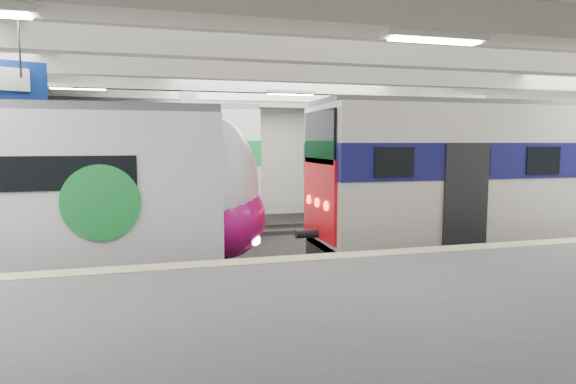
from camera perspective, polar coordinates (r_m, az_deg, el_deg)
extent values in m
cube|color=black|center=(13.40, 2.54, -9.15)|extent=(36.00, 24.00, 0.10)
cube|color=silver|center=(13.11, 2.65, 15.21)|extent=(36.00, 24.00, 0.20)
cube|color=beige|center=(22.69, -5.03, 4.16)|extent=(30.00, 0.10, 5.50)
cube|color=#58575A|center=(7.58, 18.09, -16.69)|extent=(30.00, 7.00, 1.10)
cube|color=beige|center=(10.15, 8.11, -7.34)|extent=(30.00, 0.50, 0.02)
cube|color=beige|center=(15.38, -11.58, 3.26)|extent=(0.50, 0.50, 5.50)
cube|color=beige|center=(17.74, 15.22, 3.51)|extent=(0.50, 0.50, 5.50)
cube|color=beige|center=(13.07, 2.65, 13.92)|extent=(30.00, 18.00, 0.50)
cube|color=#59544C|center=(13.36, 2.54, -8.61)|extent=(30.00, 1.52, 0.16)
cube|color=#59544C|center=(18.56, -2.56, -4.49)|extent=(30.00, 1.52, 0.16)
cylinder|color=black|center=(13.00, 2.64, 11.52)|extent=(30.00, 0.03, 0.03)
cylinder|color=black|center=(18.30, -2.63, 9.88)|extent=(30.00, 0.03, 0.03)
cube|color=white|center=(11.15, 5.82, 13.57)|extent=(26.00, 8.40, 0.12)
ellipsoid|color=white|center=(12.47, -8.44, 0.68)|extent=(2.13, 2.63, 3.54)
ellipsoid|color=#B10E6B|center=(12.58, -7.84, -2.91)|extent=(2.26, 2.69, 2.17)
cylinder|color=#1A9239|center=(11.12, -21.31, -1.22)|extent=(1.67, 0.06, 1.67)
cube|color=beige|center=(16.63, 27.07, 1.94)|extent=(13.82, 3.03, 3.93)
cube|color=#121350|center=(16.61, 27.15, 3.57)|extent=(13.86, 3.09, 0.96)
cube|color=red|center=(13.11, 3.70, -0.73)|extent=(0.08, 2.58, 2.16)
cube|color=black|center=(13.02, 3.75, 6.51)|extent=(0.08, 2.42, 1.42)
cube|color=#4C4C51|center=(16.64, 27.40, 8.99)|extent=(13.82, 2.36, 0.16)
cube|color=black|center=(16.88, 26.73, -5.24)|extent=(13.82, 2.12, 0.70)
cube|color=white|center=(18.33, -27.86, 2.41)|extent=(14.96, 3.03, 4.06)
cube|color=#1A9239|center=(18.31, -27.94, 4.08)|extent=(15.00, 3.09, 0.85)
cube|color=#4C4C51|center=(18.35, -28.18, 9.08)|extent=(14.96, 2.49, 0.16)
cube|color=black|center=(18.57, -27.53, -4.47)|extent=(14.96, 2.71, 0.60)
cylinder|color=black|center=(6.86, -29.29, 15.88)|extent=(0.02, 0.02, 1.00)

